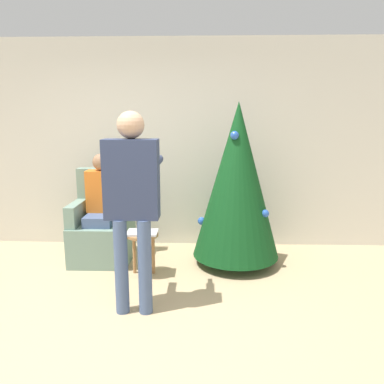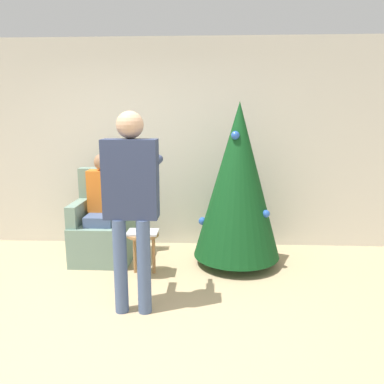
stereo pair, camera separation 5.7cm
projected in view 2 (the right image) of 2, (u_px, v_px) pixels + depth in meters
name	position (u px, v px, depth m)	size (l,w,h in m)	color
ground_plane	(121.00, 333.00, 3.03)	(14.00, 14.00, 0.00)	tan
wall_back	(156.00, 145.00, 4.94)	(8.00, 0.06, 2.70)	beige
christmas_tree	(238.00, 181.00, 4.27)	(1.00, 1.00, 1.89)	brown
armchair	(104.00, 228.00, 4.56)	(0.69, 0.67, 1.09)	gray
person_seated	(102.00, 202.00, 4.46)	(0.36, 0.46, 1.29)	#475B84
person_standing	(131.00, 193.00, 3.21)	(0.47, 0.57, 1.77)	#475B84
side_stool	(143.00, 241.00, 4.06)	(0.35, 0.35, 0.48)	#A37547
laptop	(143.00, 232.00, 4.04)	(0.33, 0.24, 0.02)	silver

